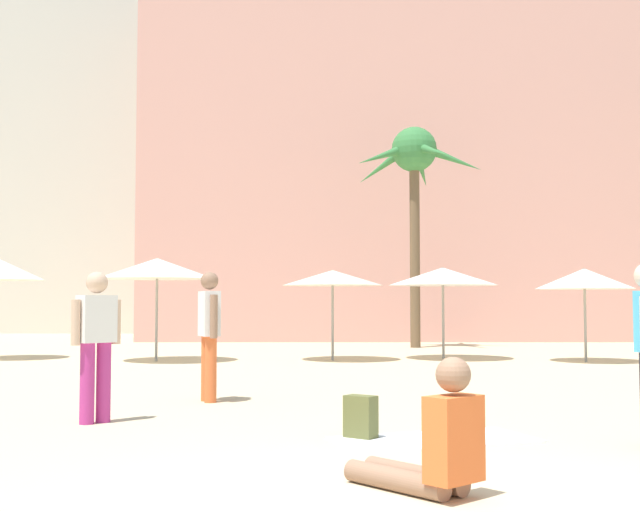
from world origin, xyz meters
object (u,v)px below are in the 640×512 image
(palm_tree_far_left, at_px, (415,165))
(person_far_left, at_px, (97,340))
(beach_towel, at_px, (436,439))
(person_mid_left, at_px, (434,447))
(person_near_right, at_px, (210,330))
(cafe_umbrella_0, at_px, (158,269))
(backpack, at_px, (362,418))
(cafe_umbrella_1, at_px, (444,277))
(cafe_umbrella_5, at_px, (334,278))
(cafe_umbrella_4, at_px, (586,279))

(palm_tree_far_left, height_order, person_far_left, palm_tree_far_left)
(beach_towel, relative_size, person_mid_left, 1.90)
(beach_towel, bearing_deg, person_near_right, 129.98)
(beach_towel, bearing_deg, cafe_umbrella_0, 114.12)
(backpack, bearing_deg, cafe_umbrella_1, 23.09)
(cafe_umbrella_0, height_order, beach_towel, cafe_umbrella_0)
(cafe_umbrella_0, xyz_separation_m, person_far_left, (1.28, -9.74, -1.21))
(beach_towel, xyz_separation_m, person_far_left, (-3.59, 1.12, 0.91))
(person_near_right, xyz_separation_m, person_far_left, (-0.98, -1.98, -0.04))
(cafe_umbrella_5, relative_size, person_near_right, 1.35)
(person_near_right, height_order, person_far_left, person_near_right)
(beach_towel, bearing_deg, person_mid_left, -98.17)
(backpack, xyz_separation_m, person_near_right, (-1.90, 3.03, 0.76))
(cafe_umbrella_1, height_order, backpack, cafe_umbrella_1)
(backpack, relative_size, person_mid_left, 0.42)
(backpack, xyz_separation_m, person_far_left, (-2.88, 1.05, 0.71))
(palm_tree_far_left, relative_size, cafe_umbrella_4, 3.05)
(beach_towel, distance_m, person_far_left, 3.87)
(palm_tree_far_left, xyz_separation_m, cafe_umbrella_4, (3.15, -6.12, -3.65))
(backpack, xyz_separation_m, person_mid_left, (0.38, -2.36, 0.12))
(palm_tree_far_left, height_order, person_mid_left, palm_tree_far_left)
(cafe_umbrella_0, distance_m, cafe_umbrella_1, 6.75)
(cafe_umbrella_0, bearing_deg, backpack, -68.91)
(person_near_right, bearing_deg, beach_towel, -71.62)
(beach_towel, xyz_separation_m, person_mid_left, (-0.33, -2.28, 0.32))
(palm_tree_far_left, xyz_separation_m, person_mid_left, (-2.10, -19.02, -5.20))
(backpack, height_order, person_mid_left, person_mid_left)
(cafe_umbrella_0, xyz_separation_m, beach_towel, (4.86, -10.86, -2.12))
(cafe_umbrella_0, relative_size, person_mid_left, 2.67)
(cafe_umbrella_0, distance_m, backpack, 11.72)
(cafe_umbrella_1, distance_m, cafe_umbrella_4, 3.23)
(beach_towel, relative_size, backpack, 4.53)
(cafe_umbrella_1, distance_m, backpack, 11.94)
(person_mid_left, bearing_deg, cafe_umbrella_0, -22.43)
(cafe_umbrella_1, bearing_deg, beach_towel, -99.01)
(cafe_umbrella_5, distance_m, beach_towel, 11.35)
(person_far_left, bearing_deg, person_near_right, -71.23)
(beach_towel, xyz_separation_m, person_near_right, (-2.60, 3.10, 0.95))
(cafe_umbrella_0, relative_size, cafe_umbrella_1, 1.03)
(palm_tree_far_left, xyz_separation_m, cafe_umbrella_5, (-2.58, -5.58, -3.61))
(palm_tree_far_left, relative_size, person_near_right, 3.85)
(person_mid_left, bearing_deg, cafe_umbrella_1, -50.34)
(cafe_umbrella_0, bearing_deg, cafe_umbrella_4, -1.39)
(person_near_right, bearing_deg, cafe_umbrella_5, 55.86)
(cafe_umbrella_4, relative_size, beach_towel, 1.16)
(palm_tree_far_left, height_order, beach_towel, palm_tree_far_left)
(person_mid_left, bearing_deg, palm_tree_far_left, -47.76)
(cafe_umbrella_1, height_order, person_near_right, cafe_umbrella_1)
(beach_towel, relative_size, person_near_right, 1.09)
(cafe_umbrella_1, distance_m, cafe_umbrella_5, 2.69)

